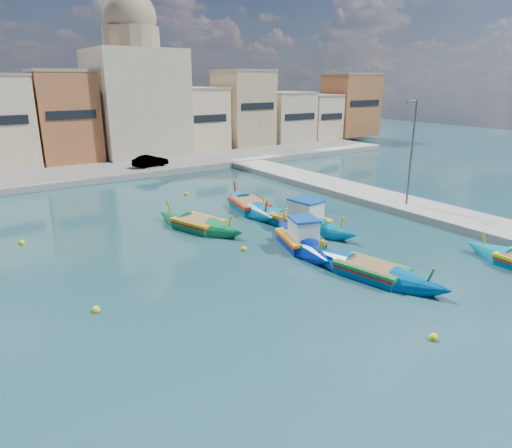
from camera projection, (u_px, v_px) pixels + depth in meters
name	position (u px, v px, depth m)	size (l,w,h in m)	color
ground	(258.00, 305.00, 19.70)	(160.00, 160.00, 0.00)	#123638
east_quay	(488.00, 227.00, 29.34)	(4.00, 70.00, 0.50)	gray
north_quay	(72.00, 175.00, 44.72)	(80.00, 8.00, 0.60)	gray
north_townhouses	(112.00, 118.00, 52.67)	(83.20, 7.87, 10.19)	beige
church_block	(135.00, 87.00, 53.93)	(10.00, 10.00, 19.10)	#BFAE8F
quay_street_lamp	(411.00, 152.00, 32.51)	(1.18, 0.16, 8.00)	#595B60
luzzu_turquoise_cabin	(300.00, 222.00, 30.00)	(3.33, 9.68, 3.05)	#006D9B
luzzu_blue_cabin	(300.00, 241.00, 26.58)	(4.34, 8.16, 2.82)	#0021A6
luzzu_cyan_mid	(249.00, 207.00, 33.93)	(3.85, 8.97, 2.58)	#006DA4
luzzu_green	(198.00, 225.00, 29.67)	(4.26, 7.94, 2.43)	#0B7441
luzzu_blue_south	(371.00, 272.00, 22.51)	(3.56, 8.40, 2.37)	#0057A3
mooring_buoys	(229.00, 245.00, 26.58)	(23.89, 25.91, 0.36)	yellow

